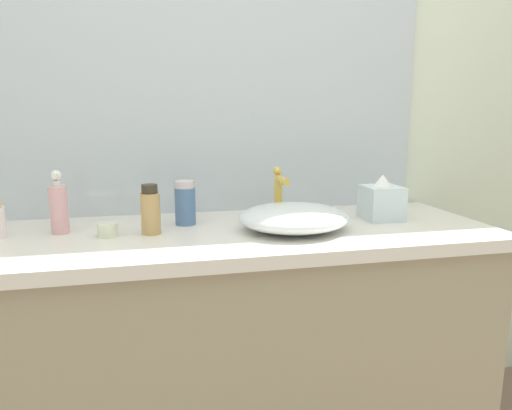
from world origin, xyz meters
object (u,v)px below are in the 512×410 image
at_px(lotion_bottle, 150,211).
at_px(spray_can, 185,203).
at_px(sink_basin, 294,217).
at_px(candle_jar, 108,230).
at_px(soap_dispenser, 59,207).
at_px(tissue_box, 382,201).

xyz_separation_m(lotion_bottle, spray_can, (0.11, 0.10, -0.00)).
xyz_separation_m(sink_basin, spray_can, (-0.33, 0.15, 0.03)).
bearing_deg(lotion_bottle, candle_jar, -177.21).
bearing_deg(soap_dispenser, spray_can, 4.88).
bearing_deg(candle_jar, spray_can, 24.19).
distance_m(soap_dispenser, tissue_box, 1.06).
relative_size(soap_dispenser, lotion_bottle, 1.28).
distance_m(tissue_box, candle_jar, 0.91).
distance_m(soap_dispenser, lotion_bottle, 0.28).
height_order(sink_basin, tissue_box, tissue_box).
xyz_separation_m(lotion_bottle, tissue_box, (0.78, 0.03, -0.01)).
bearing_deg(soap_dispenser, candle_jar, -26.92).
xyz_separation_m(spray_can, tissue_box, (0.67, -0.07, -0.01)).
height_order(spray_can, tissue_box, tissue_box).
relative_size(sink_basin, spray_can, 2.40).
xyz_separation_m(tissue_box, candle_jar, (-0.91, -0.03, -0.05)).
bearing_deg(tissue_box, lotion_bottle, -178.09).
distance_m(lotion_bottle, spray_can, 0.15).
bearing_deg(tissue_box, spray_can, 173.64).
bearing_deg(lotion_bottle, sink_basin, -6.95).
relative_size(sink_basin, soap_dispenser, 1.80).
bearing_deg(candle_jar, lotion_bottle, 2.79).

